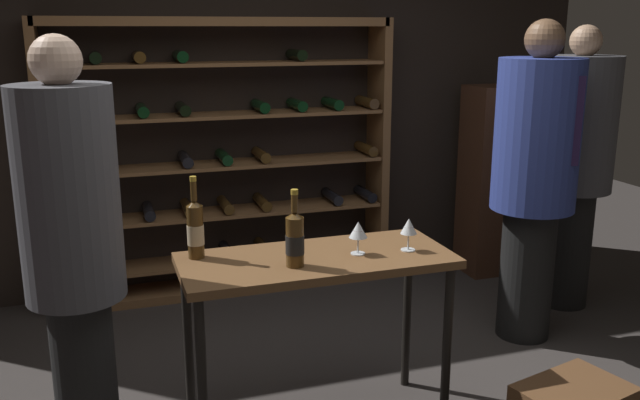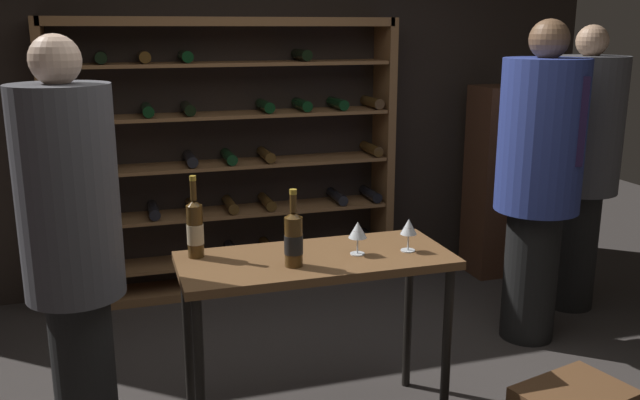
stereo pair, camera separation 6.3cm
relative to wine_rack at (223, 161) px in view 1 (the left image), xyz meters
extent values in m
cube|color=black|center=(0.21, 0.21, 0.48)|extent=(5.44, 0.10, 2.90)
cube|color=brown|center=(-1.17, 0.00, 0.01)|extent=(0.06, 0.32, 1.95)
cube|color=brown|center=(1.19, 0.00, 0.01)|extent=(0.06, 0.32, 1.95)
cube|color=brown|center=(0.01, 0.00, 0.95)|extent=(2.36, 0.32, 0.06)
cube|color=brown|center=(0.01, 0.00, -0.94)|extent=(2.36, 0.32, 0.06)
cube|color=brown|center=(0.01, 0.00, -0.73)|extent=(2.28, 0.32, 0.02)
cylinder|color=black|center=(-1.07, 0.00, -0.67)|extent=(0.08, 0.30, 0.08)
cylinder|color=black|center=(0.01, 0.00, -0.67)|extent=(0.08, 0.30, 0.08)
cylinder|color=#4C3314|center=(0.28, 0.00, -0.67)|extent=(0.08, 0.30, 0.08)
cylinder|color=black|center=(0.55, 0.00, -0.67)|extent=(0.08, 0.30, 0.08)
cylinder|color=black|center=(1.09, 0.00, -0.67)|extent=(0.08, 0.30, 0.08)
cube|color=brown|center=(0.01, 0.00, -0.38)|extent=(2.28, 0.32, 0.02)
cylinder|color=#4C3314|center=(-1.07, 0.00, -0.32)|extent=(0.08, 0.30, 0.08)
cylinder|color=black|center=(-0.80, 0.00, -0.32)|extent=(0.08, 0.30, 0.08)
cylinder|color=black|center=(-0.53, 0.00, -0.32)|extent=(0.08, 0.30, 0.08)
cylinder|color=#4C3314|center=(-0.26, 0.00, -0.32)|extent=(0.08, 0.30, 0.08)
cylinder|color=#4C3314|center=(0.01, 0.00, -0.32)|extent=(0.08, 0.30, 0.08)
cylinder|color=#4C3314|center=(0.28, 0.00, -0.32)|extent=(0.08, 0.30, 0.08)
cylinder|color=black|center=(0.82, 0.00, -0.32)|extent=(0.08, 0.30, 0.08)
cylinder|color=black|center=(1.09, 0.00, -0.32)|extent=(0.08, 0.30, 0.08)
cube|color=brown|center=(0.01, 0.00, -0.03)|extent=(2.28, 0.32, 0.02)
cylinder|color=black|center=(-0.80, 0.00, 0.03)|extent=(0.08, 0.30, 0.08)
cylinder|color=black|center=(-0.26, 0.00, 0.03)|extent=(0.08, 0.30, 0.08)
cylinder|color=black|center=(0.01, 0.00, 0.03)|extent=(0.08, 0.30, 0.08)
cylinder|color=#4C3314|center=(0.28, 0.00, 0.03)|extent=(0.08, 0.30, 0.08)
cylinder|color=#4C3314|center=(1.09, 0.00, 0.03)|extent=(0.08, 0.30, 0.08)
cube|color=brown|center=(0.01, 0.00, 0.32)|extent=(2.28, 0.32, 0.02)
cylinder|color=black|center=(-1.07, 0.00, 0.38)|extent=(0.08, 0.30, 0.08)
cylinder|color=black|center=(-0.80, 0.00, 0.38)|extent=(0.08, 0.30, 0.08)
cylinder|color=black|center=(-0.53, 0.00, 0.38)|extent=(0.08, 0.30, 0.08)
cylinder|color=black|center=(-0.26, 0.00, 0.38)|extent=(0.08, 0.30, 0.08)
cylinder|color=black|center=(0.28, 0.00, 0.38)|extent=(0.08, 0.30, 0.08)
cylinder|color=black|center=(0.55, 0.00, 0.38)|extent=(0.08, 0.30, 0.08)
cylinder|color=black|center=(0.82, 0.00, 0.38)|extent=(0.08, 0.30, 0.08)
cylinder|color=#4C3314|center=(1.09, 0.00, 0.38)|extent=(0.08, 0.30, 0.08)
cube|color=brown|center=(0.01, 0.00, 0.67)|extent=(2.28, 0.32, 0.02)
cylinder|color=black|center=(-1.07, 0.00, 0.73)|extent=(0.08, 0.30, 0.08)
cylinder|color=black|center=(-0.80, 0.00, 0.73)|extent=(0.08, 0.30, 0.08)
cylinder|color=#4C3314|center=(-0.53, 0.00, 0.73)|extent=(0.08, 0.30, 0.08)
cylinder|color=black|center=(-0.26, 0.00, 0.73)|extent=(0.08, 0.30, 0.08)
cylinder|color=black|center=(0.55, 0.00, 0.73)|extent=(0.08, 0.30, 0.08)
cube|color=brown|center=(0.08, -1.89, -0.12)|extent=(1.25, 0.53, 0.04)
cylinder|color=black|center=(-0.50, -2.11, -0.56)|extent=(0.04, 0.04, 0.83)
cylinder|color=black|center=(0.65, -2.11, -0.56)|extent=(0.04, 0.04, 0.83)
cylinder|color=black|center=(-0.50, -1.67, -0.56)|extent=(0.04, 0.04, 0.83)
cylinder|color=black|center=(0.65, -1.67, -0.56)|extent=(0.04, 0.04, 0.83)
cylinder|color=black|center=(2.19, -1.00, -0.56)|extent=(0.32, 0.32, 0.82)
cylinder|color=#4C4C51|center=(2.19, -1.00, 0.29)|extent=(0.50, 0.50, 0.89)
sphere|color=tan|center=(2.19, -1.00, 0.83)|extent=(0.20, 0.20, 0.20)
cylinder|color=black|center=(1.62, -1.34, -0.56)|extent=(0.32, 0.32, 0.82)
cylinder|color=#2D3D8C|center=(1.62, -1.34, 0.30)|extent=(0.50, 0.50, 0.89)
sphere|color=brown|center=(1.62, -1.34, 0.85)|extent=(0.23, 0.23, 0.23)
cube|color=#26193F|center=(1.71, -1.58, 0.41)|extent=(0.05, 0.02, 0.50)
cylinder|color=black|center=(-0.96, -1.89, -0.57)|extent=(0.26, 0.26, 0.80)
cylinder|color=#4C4C51|center=(-0.96, -1.89, 0.27)|extent=(0.40, 0.40, 0.87)
sphere|color=beige|center=(-0.96, -1.89, 0.79)|extent=(0.20, 0.20, 0.20)
cube|color=#4C2D1E|center=(2.06, -0.24, -0.24)|extent=(0.44, 0.36, 1.46)
cylinder|color=#4C3314|center=(-0.44, -1.74, 0.02)|extent=(0.07, 0.07, 0.24)
cone|color=#4C3314|center=(-0.44, -1.74, 0.15)|extent=(0.07, 0.07, 0.03)
cylinder|color=#4C3314|center=(-0.44, -1.74, 0.21)|extent=(0.03, 0.03, 0.09)
cylinder|color=#B7932D|center=(-0.44, -1.74, 0.26)|extent=(0.03, 0.03, 0.02)
cylinder|color=#C6B28C|center=(-0.44, -1.74, 0.01)|extent=(0.08, 0.08, 0.09)
cylinder|color=#4C3314|center=(-0.05, -1.99, 0.01)|extent=(0.08, 0.08, 0.22)
cone|color=#4C3314|center=(-0.05, -1.99, 0.13)|extent=(0.08, 0.08, 0.03)
cylinder|color=#4C3314|center=(-0.05, -1.99, 0.18)|extent=(0.03, 0.03, 0.08)
cylinder|color=#B7932D|center=(-0.05, -1.99, 0.23)|extent=(0.03, 0.03, 0.02)
cylinder|color=black|center=(-0.05, -1.99, 0.00)|extent=(0.08, 0.08, 0.08)
cylinder|color=silver|center=(0.52, -1.94, -0.10)|extent=(0.07, 0.07, 0.00)
cylinder|color=silver|center=(0.52, -1.94, -0.06)|extent=(0.01, 0.01, 0.08)
cone|color=silver|center=(0.52, -1.94, 0.02)|extent=(0.08, 0.08, 0.07)
cylinder|color=#590A14|center=(0.52, -1.94, 0.00)|extent=(0.04, 0.04, 0.03)
cylinder|color=silver|center=(0.27, -1.92, -0.10)|extent=(0.07, 0.07, 0.00)
cylinder|color=silver|center=(0.27, -1.92, -0.06)|extent=(0.01, 0.01, 0.08)
cone|color=silver|center=(0.27, -1.92, 0.01)|extent=(0.09, 0.09, 0.07)
cylinder|color=#590A14|center=(0.27, -1.92, 0.00)|extent=(0.05, 0.05, 0.03)
camera|label=1|loc=(-0.84, -4.70, 0.91)|focal=38.18mm
camera|label=2|loc=(-0.78, -4.72, 0.91)|focal=38.18mm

